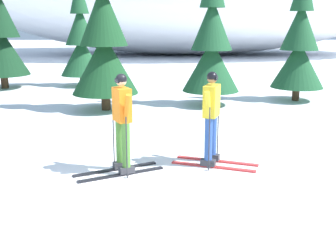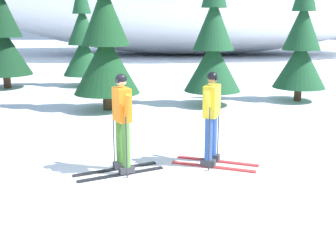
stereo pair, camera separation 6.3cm
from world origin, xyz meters
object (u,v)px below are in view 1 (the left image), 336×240
Objects in this scene: skier_orange_jacket at (122,121)px; pine_tree_far_right at (299,44)px; skier_yellow_jacket at (212,116)px; pine_tree_center at (104,38)px; pine_tree_center_right at (211,44)px; pine_tree_far_left at (0,31)px; pine_tree_center_left at (81,40)px.

skier_orange_jacket is 0.39× the size of pine_tree_far_right.
pine_tree_far_right reaches higher than skier_orange_jacket.
pine_tree_center is at bearing 117.94° from skier_yellow_jacket.
pine_tree_center_right reaches higher than pine_tree_far_right.
skier_yellow_jacket is at bearing -96.06° from pine_tree_center_right.
pine_tree_center_right is (0.64, 6.02, 1.07)m from skier_yellow_jacket.
skier_orange_jacket is at bearing -165.85° from skier_yellow_jacket.
pine_tree_far_left is 1.15× the size of pine_tree_center_right.
pine_tree_center_left is 0.97× the size of pine_tree_center_right.
skier_yellow_jacket is 11.40m from pine_tree_center_left.
skier_orange_jacket is 1.01× the size of skier_yellow_jacket.
skier_orange_jacket is 0.34× the size of pine_tree_center.
skier_orange_jacket is 1.74m from skier_yellow_jacket.
pine_tree_center_left is at bearing 11.90° from pine_tree_far_left.
pine_tree_center reaches higher than skier_yellow_jacket.
pine_tree_far_left reaches higher than pine_tree_far_right.
skier_yellow_jacket is at bearing -51.70° from pine_tree_far_left.
pine_tree_center is 6.77m from pine_tree_far_right.
pine_tree_center_left is 5.46m from pine_tree_center.
pine_tree_far_right is at bearing -14.29° from pine_tree_far_left.
skier_yellow_jacket is at bearing 14.15° from skier_orange_jacket.
pine_tree_center_right reaches higher than skier_orange_jacket.
pine_tree_far_left is at bearing 120.57° from skier_orange_jacket.
skier_yellow_jacket is 0.38× the size of pine_tree_center_right.
pine_tree_center is at bearing -166.54° from pine_tree_far_right.
pine_tree_center_right is at bearing -165.71° from pine_tree_far_right.
skier_orange_jacket is 11.25m from pine_tree_center_left.
pine_tree_far_right is at bearing 52.89° from skier_orange_jacket.
pine_tree_far_left is at bearing 128.30° from skier_yellow_jacket.
skier_yellow_jacket is 0.33× the size of pine_tree_far_left.
pine_tree_center_left is at bearing 108.55° from pine_tree_center.
pine_tree_far_left is at bearing 137.52° from pine_tree_center.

